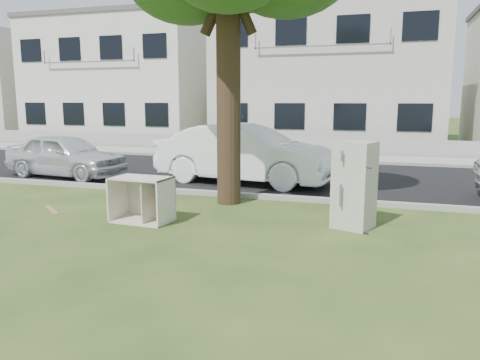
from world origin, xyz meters
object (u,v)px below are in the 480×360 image
(fridge, at_px, (354,185))
(car_center, at_px, (245,154))
(car_left, at_px, (66,155))
(cabinet, at_px, (142,199))

(fridge, xyz_separation_m, car_center, (-3.29, 3.94, 0.04))
(fridge, relative_size, car_center, 0.31)
(car_center, relative_size, car_left, 1.30)
(cabinet, height_order, car_left, car_left)
(cabinet, xyz_separation_m, car_left, (-4.89, 4.10, 0.23))
(car_center, distance_m, car_left, 5.61)
(fridge, xyz_separation_m, car_left, (-8.86, 3.32, -0.14))
(fridge, relative_size, cabinet, 1.43)
(car_center, bearing_deg, fridge, -132.36)
(cabinet, height_order, car_center, car_center)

